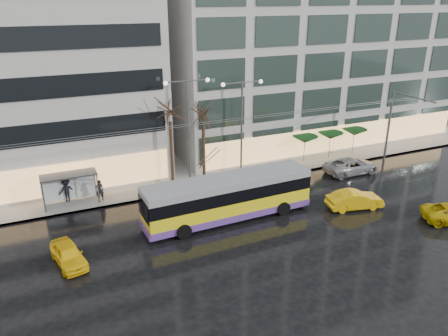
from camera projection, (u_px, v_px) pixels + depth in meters
ground at (217, 248)px, 28.69m from camera, size 140.00×140.00×0.00m
sidewalk at (179, 170)px, 41.31m from camera, size 80.00×10.00×0.15m
kerb at (197, 190)px, 37.10m from camera, size 80.00×0.10×0.15m
building_right at (309, 23)px, 47.33m from camera, size 32.00×14.00×25.00m
trolleybus at (228, 199)px, 32.00m from camera, size 12.80×5.07×5.90m
catenary at (189, 149)px, 34.24m from camera, size 42.24×5.12×7.00m
bus_shelter at (64, 182)px, 33.89m from camera, size 4.20×1.60×2.51m
street_lamp_near at (188, 118)px, 36.41m from camera, size 3.96×0.36×9.03m
street_lamp_far at (242, 115)px, 38.39m from camera, size 3.96×0.36×8.53m
tree_a at (169, 106)px, 35.61m from camera, size 3.20×3.20×8.40m
tree_b at (203, 110)px, 37.16m from camera, size 3.20×3.20×7.70m
parasol_a at (305, 139)px, 42.40m from camera, size 2.50×2.50×2.65m
parasol_b at (330, 136)px, 43.54m from camera, size 2.50×2.50×2.65m
parasol_c at (354, 132)px, 44.67m from camera, size 2.50×2.50×2.65m
taxi_a at (68, 254)px, 26.84m from camera, size 2.26×4.03×1.29m
taxi_b at (355, 200)px, 33.86m from camera, size 4.58×2.38×1.44m
sedan_silver at (351, 166)px, 40.59m from camera, size 5.31×2.56×1.46m
pedestrian_a at (99, 184)px, 34.59m from camera, size 1.00×1.02×2.19m
pedestrian_b at (92, 185)px, 36.00m from camera, size 0.88×0.75×1.60m
pedestrian_c at (66, 188)px, 34.60m from camera, size 1.33×0.97×2.11m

